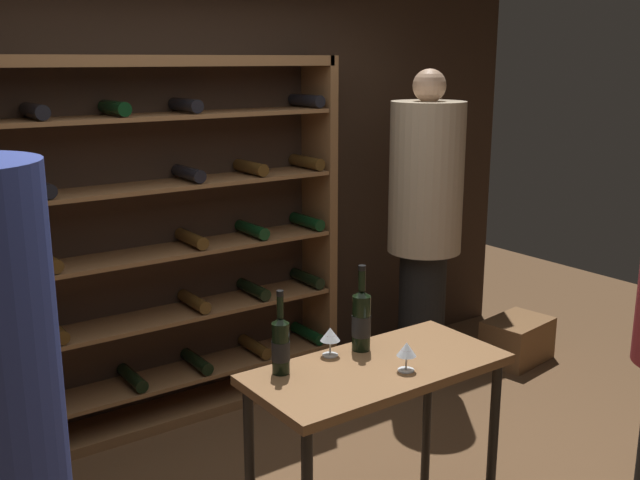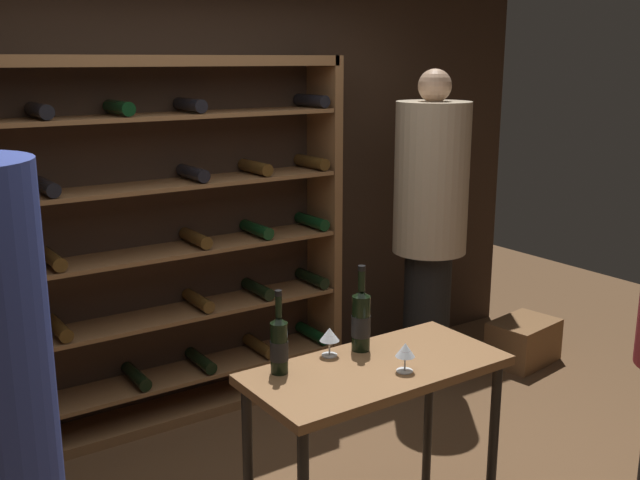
% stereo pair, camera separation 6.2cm
% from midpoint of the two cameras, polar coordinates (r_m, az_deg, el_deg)
% --- Properties ---
extents(back_wall, '(5.59, 0.10, 2.85)m').
position_cam_midpoint_polar(back_wall, '(4.47, -12.54, 4.68)').
color(back_wall, '#332319').
rests_on(back_wall, ground).
extents(wine_rack, '(2.72, 0.32, 2.13)m').
position_cam_midpoint_polar(wine_rack, '(4.24, -15.12, -1.12)').
color(wine_rack, brown).
rests_on(wine_rack, ground).
extents(tasting_table, '(1.11, 0.52, 0.87)m').
position_cam_midpoint_polar(tasting_table, '(3.17, 3.87, -11.50)').
color(tasting_table, brown).
rests_on(tasting_table, ground).
extents(person_host_in_suit, '(0.48, 0.48, 2.05)m').
position_cam_midpoint_polar(person_host_in_suit, '(4.80, 7.75, 2.01)').
color(person_host_in_suit, black).
rests_on(person_host_in_suit, ground).
extents(wine_crate, '(0.53, 0.41, 0.30)m').
position_cam_midpoint_polar(wine_crate, '(5.50, 14.68, -7.48)').
color(wine_crate, brown).
rests_on(wine_crate, ground).
extents(wine_bottle_amber_reserve, '(0.08, 0.08, 0.38)m').
position_cam_midpoint_polar(wine_bottle_amber_reserve, '(3.22, 2.66, -6.18)').
color(wine_bottle_amber_reserve, black).
rests_on(wine_bottle_amber_reserve, tasting_table).
extents(wine_bottle_gold_foil, '(0.07, 0.07, 0.35)m').
position_cam_midpoint_polar(wine_bottle_gold_foil, '(2.99, -3.66, -8.07)').
color(wine_bottle_gold_foil, black).
rests_on(wine_bottle_gold_foil, tasting_table).
extents(wine_glass_stemmed_center, '(0.08, 0.08, 0.13)m').
position_cam_midpoint_polar(wine_glass_stemmed_center, '(3.17, 0.24, -7.41)').
color(wine_glass_stemmed_center, silver).
rests_on(wine_glass_stemmed_center, tasting_table).
extents(wine_glass_stemmed_right, '(0.08, 0.08, 0.12)m').
position_cam_midpoint_polar(wine_glass_stemmed_right, '(3.04, 6.12, -8.50)').
color(wine_glass_stemmed_right, silver).
rests_on(wine_glass_stemmed_right, tasting_table).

